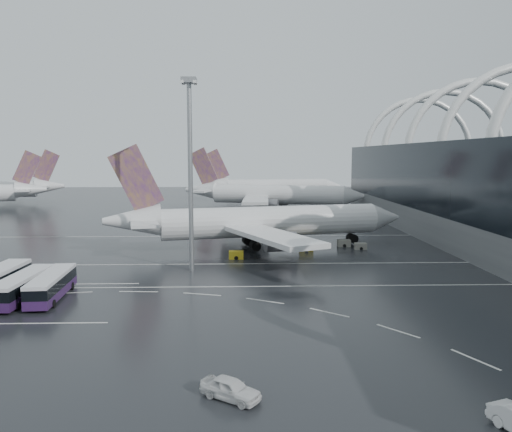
{
  "coord_description": "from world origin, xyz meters",
  "views": [
    {
      "loc": [
        3.99,
        -66.72,
        17.35
      ],
      "look_at": [
        6.52,
        18.24,
        7.0
      ],
      "focal_mm": 35.0,
      "sensor_mm": 36.0,
      "label": 1
    }
  ],
  "objects_px": {
    "gse_cart_belly_e": "(277,236)",
    "floodlight_mast": "(190,151)",
    "airliner_main": "(256,223)",
    "airliner_gate_c": "(270,187)",
    "jet_remote_far": "(2,189)",
    "gse_cart_belly_c": "(236,255)",
    "gse_cart_belly_b": "(344,243)",
    "gse_cart_belly_a": "(306,247)",
    "van_curve_b": "(230,389)",
    "bus_row_near_d": "(52,285)",
    "gse_cart_belly_d": "(361,246)",
    "bus_row_near_c": "(23,286)",
    "airliner_gate_b": "(269,195)"
  },
  "relations": [
    {
      "from": "gse_cart_belly_e",
      "to": "floodlight_mast",
      "type": "bearing_deg",
      "value": -117.68
    },
    {
      "from": "airliner_main",
      "to": "airliner_gate_c",
      "type": "distance_m",
      "value": 103.51
    },
    {
      "from": "jet_remote_far",
      "to": "gse_cart_belly_e",
      "type": "bearing_deg",
      "value": 131.8
    },
    {
      "from": "airliner_main",
      "to": "gse_cart_belly_c",
      "type": "height_order",
      "value": "airliner_main"
    },
    {
      "from": "airliner_gate_c",
      "to": "gse_cart_belly_b",
      "type": "distance_m",
      "value": 102.25
    },
    {
      "from": "airliner_gate_c",
      "to": "floodlight_mast",
      "type": "height_order",
      "value": "floodlight_mast"
    },
    {
      "from": "airliner_main",
      "to": "gse_cart_belly_a",
      "type": "distance_m",
      "value": 10.28
    },
    {
      "from": "gse_cart_belly_a",
      "to": "van_curve_b",
      "type": "bearing_deg",
      "value": -102.83
    },
    {
      "from": "airliner_gate_c",
      "to": "airliner_main",
      "type": "bearing_deg",
      "value": -102.78
    },
    {
      "from": "van_curve_b",
      "to": "gse_cart_belly_a",
      "type": "xyz_separation_m",
      "value": [
        12.72,
        55.85,
        -0.11
      ]
    },
    {
      "from": "jet_remote_far",
      "to": "gse_cart_belly_b",
      "type": "xyz_separation_m",
      "value": [
        106.34,
        -89.91,
        -4.41
      ]
    },
    {
      "from": "jet_remote_far",
      "to": "gse_cart_belly_e",
      "type": "xyz_separation_m",
      "value": [
        94.1,
        -80.62,
        -4.46
      ]
    },
    {
      "from": "gse_cart_belly_a",
      "to": "floodlight_mast",
      "type": "bearing_deg",
      "value": -141.63
    },
    {
      "from": "airliner_gate_c",
      "to": "bus_row_near_d",
      "type": "xyz_separation_m",
      "value": [
        -34.31,
        -135.41,
        -3.31
      ]
    },
    {
      "from": "airliner_main",
      "to": "gse_cart_belly_d",
      "type": "relative_size",
      "value": 25.95
    },
    {
      "from": "gse_cart_belly_b",
      "to": "gse_cart_belly_c",
      "type": "distance_m",
      "value": 23.18
    },
    {
      "from": "bus_row_near_d",
      "to": "bus_row_near_c",
      "type": "bearing_deg",
      "value": 95.5
    },
    {
      "from": "airliner_gate_c",
      "to": "gse_cart_belly_a",
      "type": "xyz_separation_m",
      "value": [
        0.73,
        -105.55,
        -4.3
      ]
    },
    {
      "from": "bus_row_near_c",
      "to": "gse_cart_belly_d",
      "type": "distance_m",
      "value": 57.67
    },
    {
      "from": "floodlight_mast",
      "to": "gse_cart_belly_b",
      "type": "relative_size",
      "value": 11.83
    },
    {
      "from": "airliner_gate_c",
      "to": "gse_cart_belly_c",
      "type": "xyz_separation_m",
      "value": [
        -12.06,
        -112.64,
        -4.3
      ]
    },
    {
      "from": "airliner_main",
      "to": "van_curve_b",
      "type": "distance_m",
      "value": 58.47
    },
    {
      "from": "bus_row_near_c",
      "to": "gse_cart_belly_c",
      "type": "relative_size",
      "value": 5.12
    },
    {
      "from": "bus_row_near_d",
      "to": "gse_cart_belly_c",
      "type": "bearing_deg",
      "value": -47.92
    },
    {
      "from": "gse_cart_belly_e",
      "to": "jet_remote_far",
      "type": "bearing_deg",
      "value": 139.41
    },
    {
      "from": "gse_cart_belly_c",
      "to": "gse_cart_belly_e",
      "type": "distance_m",
      "value": 21.74
    },
    {
      "from": "jet_remote_far",
      "to": "bus_row_near_c",
      "type": "xyz_separation_m",
      "value": [
        60.32,
        -124.03,
        -3.38
      ]
    },
    {
      "from": "gse_cart_belly_b",
      "to": "airliner_main",
      "type": "bearing_deg",
      "value": -175.37
    },
    {
      "from": "gse_cart_belly_e",
      "to": "bus_row_near_d",
      "type": "bearing_deg",
      "value": -125.42
    },
    {
      "from": "bus_row_near_d",
      "to": "floodlight_mast",
      "type": "xyz_separation_m",
      "value": [
        15.6,
        14.48,
        16.3
      ]
    },
    {
      "from": "bus_row_near_d",
      "to": "jet_remote_far",
      "type": "bearing_deg",
      "value": 23.66
    },
    {
      "from": "bus_row_near_d",
      "to": "gse_cart_belly_c",
      "type": "xyz_separation_m",
      "value": [
        22.25,
        22.77,
        -1.0
      ]
    },
    {
      "from": "van_curve_b",
      "to": "floodlight_mast",
      "type": "height_order",
      "value": "floodlight_mast"
    },
    {
      "from": "floodlight_mast",
      "to": "bus_row_near_d",
      "type": "bearing_deg",
      "value": -137.14
    },
    {
      "from": "bus_row_near_c",
      "to": "gse_cart_belly_a",
      "type": "height_order",
      "value": "bus_row_near_c"
    },
    {
      "from": "floodlight_mast",
      "to": "gse_cart_belly_a",
      "type": "distance_m",
      "value": 30.22
    },
    {
      "from": "bus_row_near_c",
      "to": "jet_remote_far",
      "type": "bearing_deg",
      "value": 27.68
    },
    {
      "from": "gse_cart_belly_a",
      "to": "gse_cart_belly_e",
      "type": "bearing_deg",
      "value": 109.18
    },
    {
      "from": "airliner_main",
      "to": "floodlight_mast",
      "type": "relative_size",
      "value": 1.99
    },
    {
      "from": "jet_remote_far",
      "to": "bus_row_near_d",
      "type": "relative_size",
      "value": 3.62
    },
    {
      "from": "gse_cart_belly_e",
      "to": "bus_row_near_c",
      "type": "bearing_deg",
      "value": -127.89
    },
    {
      "from": "airliner_main",
      "to": "jet_remote_far",
      "type": "xyz_separation_m",
      "value": [
        -89.54,
        91.27,
        0.22
      ]
    },
    {
      "from": "gse_cart_belly_d",
      "to": "bus_row_near_d",
      "type": "bearing_deg",
      "value": -145.94
    },
    {
      "from": "airliner_gate_c",
      "to": "van_curve_b",
      "type": "height_order",
      "value": "airliner_gate_c"
    },
    {
      "from": "airliner_gate_b",
      "to": "jet_remote_far",
      "type": "distance_m",
      "value": 99.18
    },
    {
      "from": "bus_row_near_c",
      "to": "gse_cart_belly_e",
      "type": "bearing_deg",
      "value": -36.14
    },
    {
      "from": "jet_remote_far",
      "to": "bus_row_near_d",
      "type": "xyz_separation_m",
      "value": [
        63.59,
        -123.51,
        -3.4
      ]
    },
    {
      "from": "airliner_gate_c",
      "to": "gse_cart_belly_d",
      "type": "distance_m",
      "value": 105.47
    },
    {
      "from": "jet_remote_far",
      "to": "gse_cart_belly_a",
      "type": "distance_m",
      "value": 136.07
    },
    {
      "from": "airliner_gate_c",
      "to": "jet_remote_far",
      "type": "xyz_separation_m",
      "value": [
        -97.9,
        -11.9,
        0.1
      ]
    }
  ]
}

